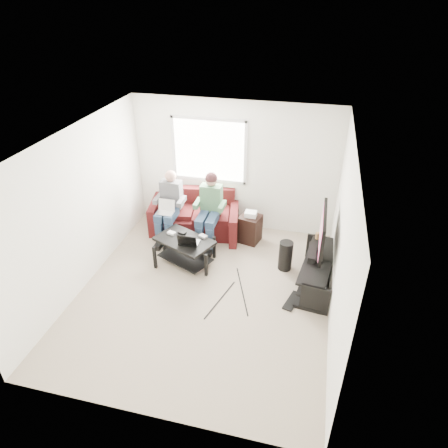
# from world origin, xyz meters

# --- Properties ---
(floor) EXTENTS (4.50, 4.50, 0.00)m
(floor) POSITION_xyz_m (0.00, 0.00, 0.00)
(floor) COLOR tan
(floor) RESTS_ON ground
(ceiling) EXTENTS (4.50, 4.50, 0.00)m
(ceiling) POSITION_xyz_m (0.00, 0.00, 2.60)
(ceiling) COLOR white
(ceiling) RESTS_ON wall_back
(wall_back) EXTENTS (4.50, 0.00, 4.50)m
(wall_back) POSITION_xyz_m (0.00, 2.25, 1.30)
(wall_back) COLOR white
(wall_back) RESTS_ON floor
(wall_front) EXTENTS (4.50, 0.00, 4.50)m
(wall_front) POSITION_xyz_m (0.00, -2.25, 1.30)
(wall_front) COLOR white
(wall_front) RESTS_ON floor
(wall_left) EXTENTS (0.00, 4.50, 4.50)m
(wall_left) POSITION_xyz_m (-2.00, 0.00, 1.30)
(wall_left) COLOR white
(wall_left) RESTS_ON floor
(wall_right) EXTENTS (0.00, 4.50, 4.50)m
(wall_right) POSITION_xyz_m (2.00, 0.00, 1.30)
(wall_right) COLOR white
(wall_right) RESTS_ON floor
(window) EXTENTS (1.48, 0.04, 1.28)m
(window) POSITION_xyz_m (-0.50, 2.23, 1.60)
(window) COLOR white
(window) RESTS_ON wall_back
(sofa) EXTENTS (1.94, 1.09, 0.85)m
(sofa) POSITION_xyz_m (-0.71, 1.82, 0.31)
(sofa) COLOR #4D1413
(sofa) RESTS_ON floor
(person_left) EXTENTS (0.40, 0.70, 1.35)m
(person_left) POSITION_xyz_m (-1.11, 1.50, 0.74)
(person_left) COLOR navy
(person_left) RESTS_ON sofa
(person_right) EXTENTS (0.40, 0.71, 1.39)m
(person_right) POSITION_xyz_m (-0.31, 1.52, 0.80)
(person_right) COLOR navy
(person_right) RESTS_ON sofa
(laptop_silver) EXTENTS (0.38, 0.32, 0.24)m
(laptop_silver) POSITION_xyz_m (-1.11, 1.29, 0.72)
(laptop_silver) COLOR silver
(laptop_silver) RESTS_ON person_left
(coffee_table) EXTENTS (1.16, 0.96, 0.50)m
(coffee_table) POSITION_xyz_m (-0.56, 0.72, 0.37)
(coffee_table) COLOR black
(coffee_table) RESTS_ON floor
(laptop_black) EXTENTS (0.39, 0.33, 0.24)m
(laptop_black) POSITION_xyz_m (-0.44, 0.64, 0.62)
(laptop_black) COLOR black
(laptop_black) RESTS_ON coffee_table
(controller_a) EXTENTS (0.16, 0.13, 0.04)m
(controller_a) POSITION_xyz_m (-0.84, 0.84, 0.52)
(controller_a) COLOR silver
(controller_a) RESTS_ON coffee_table
(controller_b) EXTENTS (0.16, 0.13, 0.04)m
(controller_b) POSITION_xyz_m (-0.66, 0.90, 0.52)
(controller_b) COLOR black
(controller_b) RESTS_ON coffee_table
(controller_c) EXTENTS (0.16, 0.14, 0.04)m
(controller_c) POSITION_xyz_m (-0.26, 0.87, 0.52)
(controller_c) COLOR gray
(controller_c) RESTS_ON coffee_table
(tv_stand) EXTENTS (0.64, 1.54, 0.49)m
(tv_stand) POSITION_xyz_m (1.77, 0.69, 0.22)
(tv_stand) COLOR black
(tv_stand) RESTS_ON floor
(tv) EXTENTS (0.12, 1.10, 0.81)m
(tv) POSITION_xyz_m (1.77, 0.79, 0.95)
(tv) COLOR black
(tv) RESTS_ON tv_stand
(soundbar) EXTENTS (0.12, 0.50, 0.10)m
(soundbar) POSITION_xyz_m (1.65, 0.79, 0.54)
(soundbar) COLOR black
(soundbar) RESTS_ON tv_stand
(drink_cup) EXTENTS (0.08, 0.08, 0.12)m
(drink_cup) POSITION_xyz_m (1.72, 1.32, 0.55)
(drink_cup) COLOR #9A7142
(drink_cup) RESTS_ON tv_stand
(console_white) EXTENTS (0.30, 0.22, 0.06)m
(console_white) POSITION_xyz_m (1.77, 0.29, 0.29)
(console_white) COLOR silver
(console_white) RESTS_ON tv_stand
(console_grey) EXTENTS (0.34, 0.26, 0.08)m
(console_grey) POSITION_xyz_m (1.77, 0.99, 0.30)
(console_grey) COLOR gray
(console_grey) RESTS_ON tv_stand
(console_black) EXTENTS (0.38, 0.30, 0.07)m
(console_black) POSITION_xyz_m (1.77, 0.64, 0.30)
(console_black) COLOR black
(console_black) RESTS_ON tv_stand
(subwoofer) EXTENTS (0.24, 0.24, 0.55)m
(subwoofer) POSITION_xyz_m (1.21, 0.98, 0.27)
(subwoofer) COLOR black
(subwoofer) RESTS_ON floor
(keyboard_floor) EXTENTS (0.29, 0.50, 0.03)m
(keyboard_floor) POSITION_xyz_m (1.43, 0.13, 0.01)
(keyboard_floor) COLOR black
(keyboard_floor) RESTS_ON floor
(end_table) EXTENTS (0.37, 0.37, 0.65)m
(end_table) POSITION_xyz_m (0.45, 1.71, 0.29)
(end_table) COLOR black
(end_table) RESTS_ON floor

